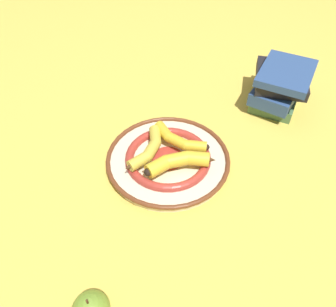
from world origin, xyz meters
The scene contains 6 objects.
ground_plane centered at (0.00, 0.00, 0.00)m, with size 2.80×2.80×0.00m, color gold.
decorative_bowl centered at (-0.02, 0.01, 0.02)m, with size 0.34×0.34×0.03m.
banana_a centered at (0.03, -0.01, 0.05)m, with size 0.11×0.17×0.03m.
banana_b centered at (-0.06, -0.02, 0.05)m, with size 0.09×0.18×0.04m.
banana_c centered at (-0.02, 0.07, 0.05)m, with size 0.18×0.09×0.03m.
book_stack centered at (0.29, -0.31, 0.07)m, with size 0.24×0.22×0.14m.
Camera 1 is at (-0.63, -0.05, 0.68)m, focal length 35.00 mm.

